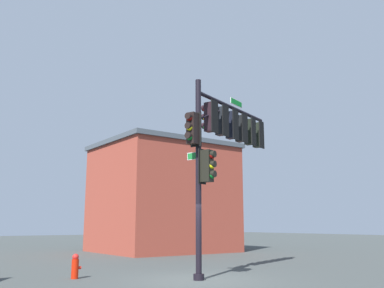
# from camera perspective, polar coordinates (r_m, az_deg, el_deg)

# --- Properties ---
(ground_plane) EXTENTS (120.00, 120.00, 0.00)m
(ground_plane) POSITION_cam_1_polar(r_m,az_deg,el_deg) (14.72, 0.92, -17.88)
(ground_plane) COLOR #3B413F
(signal_pole_assembly) EXTENTS (5.57, 2.60, 6.96)m
(signal_pole_assembly) POSITION_cam_1_polar(r_m,az_deg,el_deg) (16.42, 4.31, 0.96)
(signal_pole_assembly) COLOR black
(signal_pole_assembly) RESTS_ON ground_plane
(fire_hydrant) EXTENTS (0.33, 0.24, 0.83)m
(fire_hydrant) POSITION_cam_1_polar(r_m,az_deg,el_deg) (15.54, -15.47, -15.61)
(fire_hydrant) COLOR red
(fire_hydrant) RESTS_ON ground_plane
(brick_building) EXTENTS (8.47, 7.74, 7.28)m
(brick_building) POSITION_cam_1_polar(r_m,az_deg,el_deg) (29.43, -3.99, -7.16)
(brick_building) COLOR brown
(brick_building) RESTS_ON ground_plane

